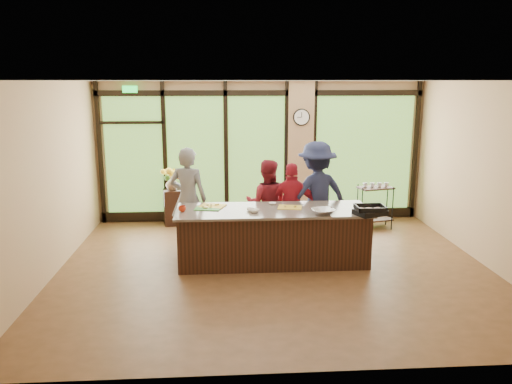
{
  "coord_description": "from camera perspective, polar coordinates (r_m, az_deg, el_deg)",
  "views": [
    {
      "loc": [
        -0.81,
        -7.66,
        2.99
      ],
      "look_at": [
        -0.28,
        0.4,
        1.19
      ],
      "focal_mm": 35.0,
      "sensor_mm": 36.0,
      "label": 1
    }
  ],
  "objects": [
    {
      "name": "right_wall",
      "position": [
        8.92,
        25.2,
        1.71
      ],
      "size": [
        0.0,
        6.0,
        6.0
      ],
      "primitive_type": "plane",
      "rotation": [
        1.57,
        0.0,
        -1.57
      ],
      "color": "tan",
      "rests_on": "floor"
    },
    {
      "name": "cutting_board_right",
      "position": [
        8.38,
        3.89,
        -1.75
      ],
      "size": [
        0.45,
        0.37,
        0.01
      ],
      "primitive_type": "cube",
      "rotation": [
        0.0,
        0.0,
        -0.2
      ],
      "color": "gold",
      "rests_on": "countertop"
    },
    {
      "name": "cutting_board_center",
      "position": [
        8.49,
        -5.01,
        -1.59
      ],
      "size": [
        0.5,
        0.43,
        0.01
      ],
      "primitive_type": "cube",
      "rotation": [
        0.0,
        0.0,
        -0.33
      ],
      "color": "gold",
      "rests_on": "countertop"
    },
    {
      "name": "roasting_pan",
      "position": [
        8.11,
        12.89,
        -2.27
      ],
      "size": [
        0.55,
        0.5,
        0.08
      ],
      "primitive_type": "cube",
      "rotation": [
        0.0,
        0.0,
        0.37
      ],
      "color": "black",
      "rests_on": "countertop"
    },
    {
      "name": "back_wall",
      "position": [
        10.79,
        0.56,
        4.6
      ],
      "size": [
        7.0,
        0.0,
        7.0
      ],
      "primitive_type": "plane",
      "rotation": [
        1.57,
        0.0,
        0.0
      ],
      "color": "tan",
      "rests_on": "floor"
    },
    {
      "name": "flower_vase",
      "position": [
        10.62,
        -9.56,
        1.0
      ],
      "size": [
        0.31,
        0.31,
        0.29
      ],
      "primitive_type": "imported",
      "rotation": [
        0.0,
        0.0,
        0.14
      ],
      "color": "#7E6344",
      "rests_on": "flower_stand"
    },
    {
      "name": "flower_stand",
      "position": [
        10.74,
        -9.45,
        -1.72
      ],
      "size": [
        0.44,
        0.44,
        0.75
      ],
      "primitive_type": "cube",
      "rotation": [
        0.0,
        0.0,
        0.18
      ],
      "color": "black",
      "rests_on": "floor"
    },
    {
      "name": "left_wall",
      "position": [
        8.26,
        -22.74,
        1.15
      ],
      "size": [
        0.0,
        6.0,
        6.0
      ],
      "primitive_type": "plane",
      "rotation": [
        1.57,
        0.0,
        1.57
      ],
      "color": "tan",
      "rests_on": "floor"
    },
    {
      "name": "island_base",
      "position": [
        8.4,
        1.94,
        -5.15
      ],
      "size": [
        3.1,
        1.0,
        0.88
      ],
      "primitive_type": "cube",
      "color": "black",
      "rests_on": "floor"
    },
    {
      "name": "red_ramekin",
      "position": [
        8.18,
        -8.43,
        -1.92
      ],
      "size": [
        0.14,
        0.14,
        0.1
      ],
      "primitive_type": "imported",
      "rotation": [
        0.0,
        0.0,
        -0.14
      ],
      "color": "red",
      "rests_on": "countertop"
    },
    {
      "name": "cook_right",
      "position": [
        9.17,
        6.91,
        -0.28
      ],
      "size": [
        1.41,
        1.05,
        1.94
      ],
      "primitive_type": "imported",
      "rotation": [
        0.0,
        0.0,
        3.43
      ],
      "color": "#1C213E",
      "rests_on": "floor"
    },
    {
      "name": "ceiling",
      "position": [
        7.7,
        2.3,
        12.6
      ],
      "size": [
        7.0,
        7.0,
        0.0
      ],
      "primitive_type": "plane",
      "rotation": [
        3.14,
        0.0,
        0.0
      ],
      "color": "silver",
      "rests_on": "back_wall"
    },
    {
      "name": "prep_bowl_mid",
      "position": [
        8.15,
        -0.61,
        -2.02
      ],
      "size": [
        0.18,
        0.18,
        0.04
      ],
      "primitive_type": "imported",
      "rotation": [
        0.0,
        0.0,
        -0.36
      ],
      "color": "white",
      "rests_on": "countertop"
    },
    {
      "name": "cutting_board_left",
      "position": [
        8.34,
        -5.52,
        -1.85
      ],
      "size": [
        0.47,
        0.38,
        0.01
      ],
      "primitive_type": "cube",
      "rotation": [
        0.0,
        0.0,
        -0.18
      ],
      "color": "green",
      "rests_on": "countertop"
    },
    {
      "name": "countertop",
      "position": [
        8.27,
        1.96,
        -2.11
      ],
      "size": [
        3.2,
        1.1,
        0.04
      ],
      "primitive_type": "cube",
      "color": "#71665D",
      "rests_on": "island_base"
    },
    {
      "name": "prep_bowl_near",
      "position": [
        8.05,
        -0.21,
        -2.17
      ],
      "size": [
        0.19,
        0.19,
        0.05
      ],
      "primitive_type": "imported",
      "rotation": [
        0.0,
        0.0,
        0.17
      ],
      "color": "white",
      "rests_on": "countertop"
    },
    {
      "name": "cook_left",
      "position": [
        9.03,
        -7.75,
        -0.76
      ],
      "size": [
        0.78,
        0.62,
        1.86
      ],
      "primitive_type": "imported",
      "rotation": [
        0.0,
        0.0,
        2.86
      ],
      "color": "slate",
      "rests_on": "floor"
    },
    {
      "name": "floor",
      "position": [
        8.26,
        2.12,
        -8.69
      ],
      "size": [
        7.0,
        7.0,
        0.0
      ],
      "primitive_type": "plane",
      "color": "#53361D",
      "rests_on": "ground"
    },
    {
      "name": "cook_midright",
      "position": [
        9.01,
        4.15,
        -1.64
      ],
      "size": [
        0.96,
        0.5,
        1.58
      ],
      "primitive_type": "imported",
      "rotation": [
        0.0,
        0.0,
        3.01
      ],
      "color": "maroon",
      "rests_on": "floor"
    },
    {
      "name": "mixing_bowl",
      "position": [
        8.01,
        7.65,
        -2.24
      ],
      "size": [
        0.43,
        0.43,
        0.09
      ],
      "primitive_type": "imported",
      "rotation": [
        0.0,
        0.0,
        0.27
      ],
      "color": "silver",
      "rests_on": "countertop"
    },
    {
      "name": "bar_cart",
      "position": [
        10.61,
        13.43,
        -0.98
      ],
      "size": [
        0.77,
        0.56,
        0.95
      ],
      "rotation": [
        0.0,
        0.0,
        0.25
      ],
      "color": "black",
      "rests_on": "floor"
    },
    {
      "name": "prep_bowl_far",
      "position": [
        8.57,
        1.89,
        -1.33
      ],
      "size": [
        0.14,
        0.14,
        0.03
      ],
      "primitive_type": "imported",
      "rotation": [
        0.0,
        0.0,
        -0.08
      ],
      "color": "white",
      "rests_on": "countertop"
    },
    {
      "name": "window_wall",
      "position": [
        10.78,
        1.44,
        4.02
      ],
      "size": [
        6.9,
        0.12,
        3.0
      ],
      "color": "tan",
      "rests_on": "floor"
    },
    {
      "name": "wall_clock",
      "position": [
        10.68,
        5.22,
        8.52
      ],
      "size": [
        0.36,
        0.04,
        0.36
      ],
      "color": "black",
      "rests_on": "window_wall"
    },
    {
      "name": "cook_midleft",
      "position": [
        9.11,
        1.24,
        -1.32
      ],
      "size": [
        0.87,
        0.73,
        1.62
      ],
      "primitive_type": "imported",
      "rotation": [
        0.0,
        0.0,
        2.99
      ],
      "color": "maroon",
      "rests_on": "floor"
    }
  ]
}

